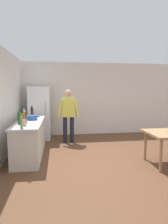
# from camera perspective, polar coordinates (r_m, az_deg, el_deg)

# --- Properties ---
(ground_plane) EXTENTS (14.00, 14.00, 0.00)m
(ground_plane) POSITION_cam_1_polar(r_m,az_deg,el_deg) (4.67, 8.89, -14.68)
(ground_plane) COLOR brown
(wall_back) EXTENTS (6.40, 0.12, 2.70)m
(wall_back) POSITION_cam_1_polar(r_m,az_deg,el_deg) (7.28, 2.26, 3.97)
(wall_back) COLOR silver
(wall_back) RESTS_ON ground_plane
(kitchen_counter) EXTENTS (0.64, 2.20, 0.90)m
(kitchen_counter) POSITION_cam_1_polar(r_m,az_deg,el_deg) (5.16, -15.81, -7.50)
(kitchen_counter) COLOR beige
(kitchen_counter) RESTS_ON ground_plane
(refrigerator) EXTENTS (0.70, 0.67, 1.80)m
(refrigerator) POSITION_cam_1_polar(r_m,az_deg,el_deg) (6.63, -13.20, -0.37)
(refrigerator) COLOR white
(refrigerator) RESTS_ON ground_plane
(person) EXTENTS (0.70, 0.22, 1.70)m
(person) POSITION_cam_1_polar(r_m,az_deg,el_deg) (6.05, -4.71, -0.13)
(person) COLOR #1E1E2D
(person) RESTS_ON ground_plane
(cooking_pot) EXTENTS (0.40, 0.28, 0.12)m
(cooking_pot) POSITION_cam_1_polar(r_m,az_deg,el_deg) (5.21, -15.37, -1.65)
(cooking_pot) COLOR #285193
(cooking_pot) RESTS_ON kitchen_counter
(utensil_jar) EXTENTS (0.11, 0.11, 0.32)m
(utensil_jar) POSITION_cam_1_polar(r_m,az_deg,el_deg) (4.39, -17.62, -3.00)
(utensil_jar) COLOR tan
(utensil_jar) RESTS_ON kitchen_counter
(bottle_oil_amber) EXTENTS (0.06, 0.06, 0.28)m
(bottle_oil_amber) POSITION_cam_1_polar(r_m,az_deg,el_deg) (4.88, -17.69, -1.61)
(bottle_oil_amber) COLOR #996619
(bottle_oil_amber) RESTS_ON kitchen_counter
(bottle_wine_dark) EXTENTS (0.08, 0.08, 0.34)m
(bottle_wine_dark) POSITION_cam_1_polar(r_m,az_deg,el_deg) (5.77, -15.37, -0.00)
(bottle_wine_dark) COLOR black
(bottle_wine_dark) RESTS_ON kitchen_counter
(bottle_water_clear) EXTENTS (0.07, 0.07, 0.30)m
(bottle_water_clear) POSITION_cam_1_polar(r_m,az_deg,el_deg) (5.36, -17.53, -0.78)
(bottle_water_clear) COLOR silver
(bottle_water_clear) RESTS_ON kitchen_counter
(bottle_beer_brown) EXTENTS (0.06, 0.06, 0.26)m
(bottle_beer_brown) POSITION_cam_1_polar(r_m,az_deg,el_deg) (4.78, -17.15, -1.88)
(bottle_beer_brown) COLOR #5B3314
(bottle_beer_brown) RESTS_ON kitchen_counter
(bottle_vinegar_tall) EXTENTS (0.06, 0.06, 0.32)m
(bottle_vinegar_tall) POSITION_cam_1_polar(r_m,az_deg,el_deg) (4.07, -18.25, -2.96)
(bottle_vinegar_tall) COLOR gray
(bottle_vinegar_tall) RESTS_ON kitchen_counter
(bottle_wine_green) EXTENTS (0.08, 0.08, 0.34)m
(bottle_wine_green) POSITION_cam_1_polar(r_m,az_deg,el_deg) (4.60, -18.88, -1.78)
(bottle_wine_green) COLOR #1E5123
(bottle_wine_green) RESTS_ON kitchen_counter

